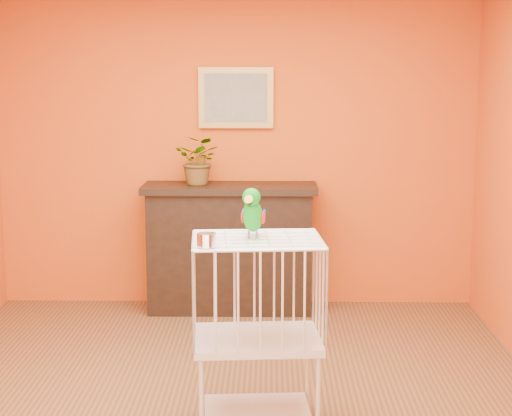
{
  "coord_description": "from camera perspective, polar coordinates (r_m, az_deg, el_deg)",
  "views": [
    {
      "loc": [
        0.28,
        -4.89,
        2.03
      ],
      "look_at": [
        0.21,
        -0.3,
        1.25
      ],
      "focal_mm": 60.0,
      "sensor_mm": 36.0,
      "label": 1
    }
  ],
  "objects": [
    {
      "name": "ground",
      "position": [
        5.3,
        -2.24,
        -12.9
      ],
      "size": [
        4.5,
        4.5,
        0.0
      ],
      "primitive_type": "plane",
      "color": "brown",
      "rests_on": "ground"
    },
    {
      "name": "potted_plant",
      "position": [
        7.01,
        -3.77,
        2.87
      ],
      "size": [
        0.46,
        0.48,
        0.31
      ],
      "primitive_type": "imported",
      "rotation": [
        0.0,
        0.0,
        -0.29
      ],
      "color": "#26722D",
      "rests_on": "console_cabinet"
    },
    {
      "name": "console_cabinet",
      "position": [
        7.06,
        -1.76,
        -2.66
      ],
      "size": [
        1.42,
        0.51,
        1.05
      ],
      "color": "black",
      "rests_on": "ground"
    },
    {
      "name": "birdcage",
      "position": [
        4.82,
        0.08,
        -8.13
      ],
      "size": [
        0.74,
        0.59,
        1.08
      ],
      "rotation": [
        0.0,
        0.0,
        0.08
      ],
      "color": "silver",
      "rests_on": "ground"
    },
    {
      "name": "parrot",
      "position": [
        4.68,
        -0.22,
        -0.29
      ],
      "size": [
        0.15,
        0.26,
        0.29
      ],
      "rotation": [
        0.0,
        0.0,
        -0.21
      ],
      "color": "#59544C",
      "rests_on": "birdcage"
    },
    {
      "name": "framed_picture",
      "position": [
        7.12,
        -1.35,
        7.36
      ],
      "size": [
        0.62,
        0.04,
        0.5
      ],
      "color": "#B0853F",
      "rests_on": "room_shell"
    },
    {
      "name": "room_shell",
      "position": [
        4.92,
        -2.37,
        4.41
      ],
      "size": [
        4.5,
        4.5,
        4.5
      ],
      "color": "#D35313",
      "rests_on": "ground"
    },
    {
      "name": "feed_cup",
      "position": [
        4.47,
        -3.32,
        -2.14
      ],
      "size": [
        0.1,
        0.1,
        0.07
      ],
      "primitive_type": "cylinder",
      "color": "silver",
      "rests_on": "birdcage"
    }
  ]
}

